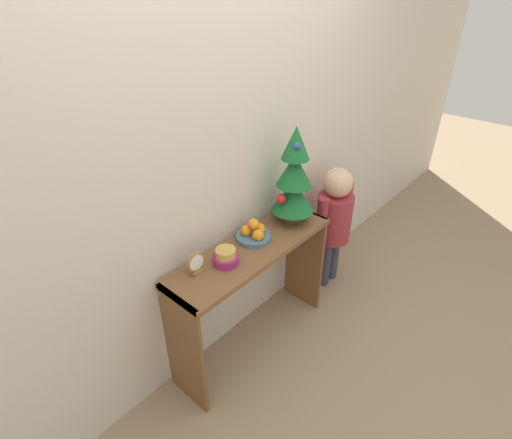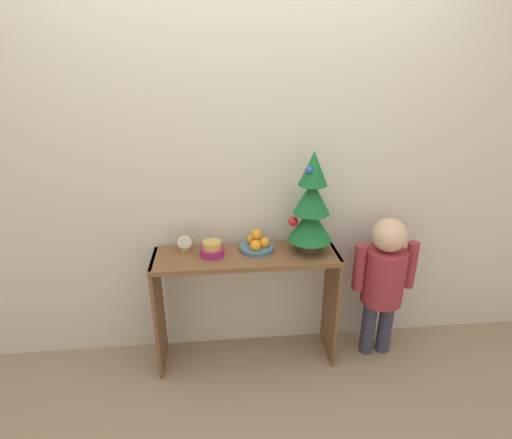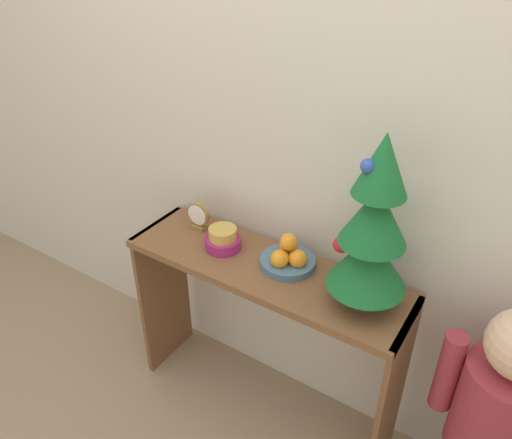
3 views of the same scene
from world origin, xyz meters
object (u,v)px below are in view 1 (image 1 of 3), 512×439
object	(u,v)px
fruit_bowl	(254,233)
child_figure	(334,217)
singing_bowl	(226,257)
desk_clock	(196,264)
mini_tree	(294,179)

from	to	relation	value
fruit_bowl	child_figure	bearing A→B (deg)	-5.03
child_figure	singing_bowl	bearing A→B (deg)	178.30
fruit_bowl	child_figure	distance (m)	0.82
fruit_bowl	desk_clock	xyz separation A→B (m)	(-0.43, 0.02, 0.02)
singing_bowl	fruit_bowl	bearing A→B (deg)	8.10
desk_clock	fruit_bowl	bearing A→B (deg)	-2.06
singing_bowl	child_figure	size ratio (longest dim) A/B	0.15
desk_clock	child_figure	size ratio (longest dim) A/B	0.13
fruit_bowl	desk_clock	size ratio (longest dim) A/B	1.67
desk_clock	child_figure	world-z (taller)	child_figure
fruit_bowl	mini_tree	bearing A→B (deg)	-7.13
fruit_bowl	singing_bowl	distance (m)	0.27
singing_bowl	desk_clock	distance (m)	0.17
mini_tree	singing_bowl	xyz separation A→B (m)	(-0.58, 0.00, -0.25)
fruit_bowl	child_figure	xyz separation A→B (m)	(0.79, -0.07, -0.22)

